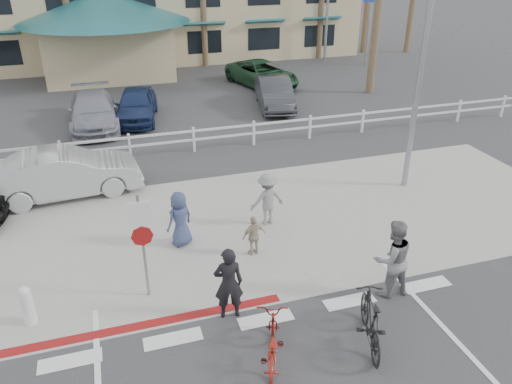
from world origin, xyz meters
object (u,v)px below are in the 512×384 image
object	(u,v)px
bike_black	(371,320)
sign_post	(143,242)
car_white_sedan	(65,173)
bike_red	(272,342)

from	to	relation	value
bike_black	sign_post	bearing A→B (deg)	-16.45
bike_black	car_white_sedan	world-z (taller)	car_white_sedan
bike_black	car_white_sedan	distance (m)	10.57
bike_red	car_white_sedan	xyz separation A→B (m)	(-3.89, 8.64, 0.29)
sign_post	car_white_sedan	size ratio (longest dim) A/B	0.63
sign_post	car_white_sedan	bearing A→B (deg)	107.48
bike_red	car_white_sedan	size ratio (longest dim) A/B	0.39
sign_post	car_white_sedan	distance (m)	6.22
sign_post	bike_black	distance (m)	5.05
bike_red	bike_black	world-z (taller)	bike_black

